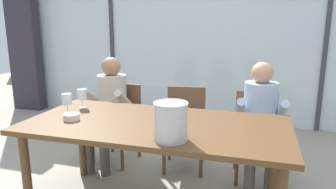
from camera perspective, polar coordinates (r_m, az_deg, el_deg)
name	(u,v)px	position (r m, az deg, el deg)	size (l,w,h in m)	color
ground	(184,161)	(3.65, 2.94, -12.12)	(14.00, 14.00, 0.00)	#9E9384
window_glass_panel	(209,40)	(4.90, 7.58, 9.91)	(7.27, 0.03, 2.60)	silver
window_mullion_left	(112,39)	(5.38, -10.20, 10.07)	(0.06, 0.06, 2.60)	#38383D
window_mullion_right	(326,42)	(4.90, 27.00, 8.66)	(0.06, 0.06, 2.60)	#38383D
hillside_vineyard	(232,48)	(9.08, 11.65, 8.39)	(13.27, 2.40, 1.77)	#386633
curtain_heavy_drape	(24,38)	(6.17, -24.94, 9.42)	(0.56, 0.20, 2.60)	#332D38
dining_table	(156,132)	(2.49, -2.28, -6.83)	(2.07, 1.00, 0.78)	brown
chair_near_curtain	(120,116)	(3.62, -8.77, -3.96)	(0.49, 0.49, 0.87)	brown
chair_left_of_center	(185,121)	(3.40, 3.20, -4.93)	(0.50, 0.50, 0.87)	brown
chair_center	(256,128)	(3.30, 15.88, -5.97)	(0.48, 0.48, 0.87)	brown
person_beige_jumper	(109,104)	(3.48, -10.69, -1.75)	(0.46, 0.61, 1.19)	#B7AD9E
person_pale_blue_shirt	(260,116)	(3.12, 16.57, -3.78)	(0.48, 0.63, 1.19)	#9EB2D1
ice_bucket_primary	(171,121)	(2.06, 0.49, -4.87)	(0.23, 0.23, 0.26)	#B7B7BC
tasting_bowl	(71,117)	(2.64, -17.31, -3.93)	(0.13, 0.13, 0.05)	silver
wine_glass_by_left_taster	(82,95)	(2.98, -15.51, -0.12)	(0.08, 0.08, 0.17)	silver
wine_glass_near_bucket	(67,100)	(2.83, -18.04, -0.97)	(0.08, 0.08, 0.17)	silver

